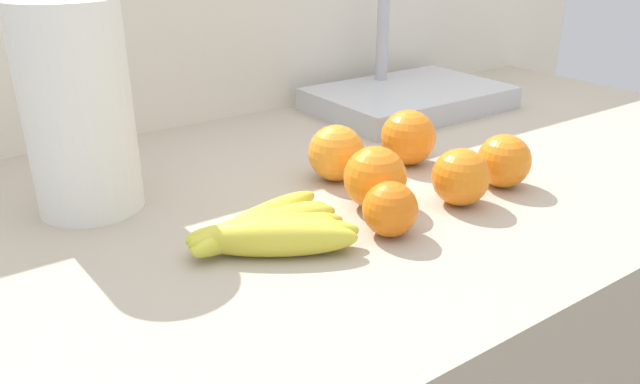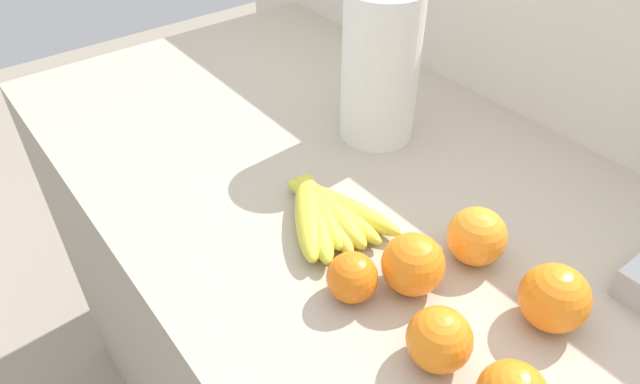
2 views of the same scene
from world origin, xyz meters
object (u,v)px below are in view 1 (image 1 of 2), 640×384
(orange_front, at_px, (504,161))
(sink_basin, at_px, (408,97))
(paper_towel_roll, at_px, (78,109))
(orange_right, at_px, (375,178))
(orange_center, at_px, (390,209))
(orange_back_right, at_px, (336,153))
(orange_far_right, at_px, (461,177))
(banana_bunch, at_px, (267,231))
(orange_back_left, at_px, (409,138))

(orange_front, distance_m, sink_basin, 0.40)
(paper_towel_roll, bearing_deg, orange_right, -35.05)
(orange_center, bearing_deg, sink_basin, 45.21)
(orange_front, height_order, orange_back_right, orange_back_right)
(orange_far_right, bearing_deg, banana_bunch, 170.67)
(orange_back_left, bearing_deg, orange_center, -137.75)
(orange_far_right, bearing_deg, orange_center, -173.86)
(orange_back_right, height_order, paper_towel_roll, paper_towel_roll)
(orange_right, height_order, orange_back_right, orange_right)
(banana_bunch, bearing_deg, orange_far_right, -9.33)
(orange_right, bearing_deg, orange_front, -14.24)
(orange_center, xyz_separation_m, sink_basin, (0.38, 0.38, -0.01))
(orange_center, relative_size, paper_towel_roll, 0.23)
(orange_center, height_order, paper_towel_roll, paper_towel_roll)
(orange_right, xyz_separation_m, orange_back_left, (0.14, 0.09, 0.00))
(banana_bunch, bearing_deg, orange_back_right, 32.53)
(banana_bunch, relative_size, paper_towel_roll, 0.70)
(orange_back_left, height_order, orange_center, orange_back_left)
(sink_basin, bearing_deg, orange_front, -113.50)
(orange_center, bearing_deg, orange_back_right, 73.66)
(orange_center, relative_size, sink_basin, 0.18)
(orange_back_left, bearing_deg, paper_towel_roll, 164.96)
(orange_back_left, relative_size, orange_front, 1.12)
(orange_far_right, relative_size, orange_back_right, 0.94)
(orange_back_left, relative_size, orange_back_right, 1.04)
(orange_far_right, relative_size, orange_back_left, 0.90)
(orange_back_right, xyz_separation_m, orange_center, (-0.05, -0.17, -0.01))
(orange_center, distance_m, sink_basin, 0.54)
(orange_right, relative_size, paper_towel_roll, 0.28)
(orange_right, distance_m, orange_back_right, 0.10)
(orange_front, bearing_deg, orange_far_right, -175.42)
(banana_bunch, height_order, orange_far_right, orange_far_right)
(orange_far_right, height_order, orange_center, orange_far_right)
(banana_bunch, bearing_deg, orange_right, 4.21)
(orange_far_right, bearing_deg, orange_back_left, 73.11)
(orange_center, bearing_deg, orange_back_left, 42.25)
(orange_back_left, relative_size, paper_towel_roll, 0.29)
(orange_front, bearing_deg, orange_back_right, 138.96)
(orange_right, relative_size, orange_far_right, 1.08)
(banana_bunch, height_order, orange_front, orange_front)
(orange_back_left, height_order, orange_front, orange_back_left)
(sink_basin, bearing_deg, orange_right, -137.69)
(orange_back_left, bearing_deg, orange_back_right, 174.14)
(orange_back_right, bearing_deg, sink_basin, 32.64)
(banana_bunch, height_order, orange_right, orange_right)
(paper_towel_roll, bearing_deg, orange_far_right, -33.83)
(orange_center, bearing_deg, orange_far_right, 6.14)
(banana_bunch, bearing_deg, sink_basin, 32.60)
(orange_far_right, distance_m, paper_towel_roll, 0.48)
(orange_right, relative_size, sink_basin, 0.22)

